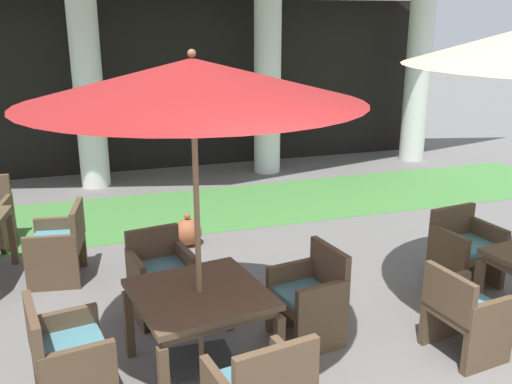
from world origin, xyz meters
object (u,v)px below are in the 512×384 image
at_px(patio_chair_near_foreground_west, 464,314).
at_px(patio_umbrella_mid_left, 193,85).
at_px(patio_chair_mid_left_east, 310,298).
at_px(patio_chair_near_foreground_north, 465,249).
at_px(patio_chair_mid_left_west, 67,358).
at_px(terracotta_urn, 188,232).
at_px(patio_chair_mid_left_north, 161,276).
at_px(patio_table_mid_left, 200,301).
at_px(patio_chair_mid_right_east, 60,245).

distance_m(patio_chair_near_foreground_west, patio_umbrella_mid_left, 2.94).
bearing_deg(patio_chair_mid_left_east, patio_chair_near_foreground_north, -85.19).
relative_size(patio_chair_mid_left_west, terracotta_urn, 2.04).
distance_m(patio_umbrella_mid_left, terracotta_urn, 3.44).
bearing_deg(patio_chair_mid_left_north, terracotta_urn, -118.89).
distance_m(patio_chair_mid_left_west, patio_chair_mid_left_east, 2.07).
relative_size(patio_chair_near_foreground_north, patio_chair_mid_left_east, 0.96).
relative_size(patio_table_mid_left, patio_umbrella_mid_left, 0.45).
bearing_deg(patio_chair_near_foreground_north, terracotta_urn, -44.87).
xyz_separation_m(patio_umbrella_mid_left, terracotta_urn, (0.41, 2.66, -2.14)).
height_order(patio_table_mid_left, terracotta_urn, patio_table_mid_left).
xyz_separation_m(patio_chair_mid_left_west, patio_chair_mid_left_north, (0.85, 1.19, -0.01)).
height_order(patio_chair_near_foreground_north, patio_umbrella_mid_left, patio_umbrella_mid_left).
xyz_separation_m(patio_chair_near_foreground_north, terracotta_urn, (-2.61, 1.98, -0.22)).
xyz_separation_m(patio_chair_mid_left_east, patio_chair_mid_left_north, (-1.19, 0.85, 0.01)).
distance_m(patio_table_mid_left, patio_chair_mid_left_east, 1.06).
relative_size(patio_umbrella_mid_left, patio_chair_mid_left_north, 3.12).
bearing_deg(patio_umbrella_mid_left, patio_chair_near_foreground_north, 12.62).
relative_size(patio_chair_near_foreground_north, patio_umbrella_mid_left, 0.32).
distance_m(patio_chair_near_foreground_west, patio_table_mid_left, 2.22).
bearing_deg(patio_chair_near_foreground_west, terracotta_urn, -158.33).
distance_m(patio_chair_near_foreground_north, terracotta_urn, 3.28).
xyz_separation_m(patio_chair_near_foreground_north, patio_chair_near_foreground_west, (-0.86, -1.13, -0.02)).
xyz_separation_m(patio_umbrella_mid_left, patio_chair_mid_left_west, (-1.02, -0.17, -1.90)).
distance_m(patio_chair_near_foreground_west, patio_chair_mid_left_west, 3.20).
height_order(patio_chair_near_foreground_west, patio_umbrella_mid_left, patio_umbrella_mid_left).
xyz_separation_m(patio_chair_mid_left_north, terracotta_urn, (0.58, 1.64, -0.23)).
relative_size(patio_umbrella_mid_left, patio_chair_mid_left_east, 3.00).
height_order(patio_chair_mid_left_north, patio_chair_mid_right_east, patio_chair_mid_right_east).
distance_m(patio_chair_near_foreground_north, patio_chair_mid_left_north, 3.21).
height_order(patio_chair_near_foreground_west, patio_table_mid_left, patio_chair_near_foreground_west).
relative_size(patio_chair_near_foreground_west, patio_chair_mid_left_east, 0.93).
distance_m(patio_chair_near_foreground_west, patio_chair_mid_right_east, 4.17).
height_order(patio_chair_mid_left_east, patio_chair_mid_right_east, patio_chair_mid_left_east).
relative_size(patio_chair_mid_left_east, patio_chair_mid_left_north, 1.04).
xyz_separation_m(patio_chair_near_foreground_west, patio_umbrella_mid_left, (-2.16, 0.45, 1.93)).
bearing_deg(patio_umbrella_mid_left, patio_chair_mid_left_west, -170.58).
distance_m(patio_chair_mid_left_west, patio_chair_mid_left_north, 1.46).
relative_size(patio_chair_near_foreground_north, patio_chair_mid_left_west, 0.94).
distance_m(patio_chair_mid_left_north, terracotta_urn, 1.76).
bearing_deg(patio_chair_mid_left_west, terracotta_urn, 143.68).
relative_size(patio_chair_mid_left_west, patio_chair_mid_right_east, 1.03).
height_order(patio_chair_mid_left_west, patio_chair_mid_left_north, patio_chair_mid_left_west).
distance_m(patio_chair_mid_left_north, patio_chair_mid_right_east, 1.46).
bearing_deg(patio_umbrella_mid_left, terracotta_urn, 81.19).
relative_size(patio_table_mid_left, patio_chair_mid_left_north, 1.40).
bearing_deg(patio_umbrella_mid_left, patio_chair_near_foreground_west, -11.86).
xyz_separation_m(patio_chair_mid_right_east, terracotta_urn, (1.51, 0.52, -0.22)).
relative_size(patio_umbrella_mid_left, patio_chair_mid_left_west, 2.96).
bearing_deg(patio_chair_mid_left_north, patio_umbrella_mid_left, 90.00).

